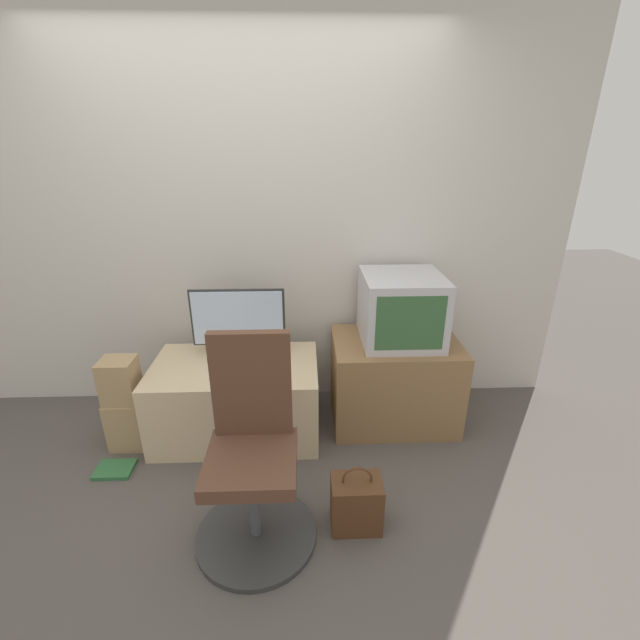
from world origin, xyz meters
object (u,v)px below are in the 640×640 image
(mouse, at_px, (269,368))
(handbag, at_px, (356,503))
(main_monitor, at_px, (238,323))
(office_chair, at_px, (253,464))
(cardboard_box_lower, at_px, (128,422))
(book, at_px, (115,469))
(crt_tv, at_px, (401,308))
(keyboard, at_px, (236,368))

(mouse, height_order, handbag, mouse)
(main_monitor, height_order, office_chair, office_chair)
(mouse, height_order, cardboard_box_lower, mouse)
(mouse, distance_m, book, 1.09)
(book, bearing_deg, crt_tv, 16.13)
(keyboard, xyz_separation_m, handbag, (0.68, -0.76, -0.37))
(cardboard_box_lower, bearing_deg, office_chair, -38.24)
(crt_tv, height_order, handbag, crt_tv)
(main_monitor, bearing_deg, handbag, -54.47)
(handbag, height_order, book, handbag)
(office_chair, bearing_deg, main_monitor, 100.55)
(mouse, relative_size, book, 0.26)
(keyboard, bearing_deg, handbag, -48.11)
(cardboard_box_lower, relative_size, book, 1.54)
(crt_tv, bearing_deg, handbag, -111.90)
(handbag, distance_m, book, 1.46)
(main_monitor, relative_size, handbag, 1.64)
(mouse, bearing_deg, crt_tv, 14.50)
(mouse, relative_size, cardboard_box_lower, 0.17)
(mouse, distance_m, handbag, 0.95)
(book, bearing_deg, cardboard_box_lower, 87.20)
(mouse, bearing_deg, main_monitor, 133.63)
(crt_tv, relative_size, office_chair, 0.51)
(main_monitor, relative_size, cardboard_box_lower, 1.82)
(mouse, height_order, office_chair, office_chair)
(keyboard, bearing_deg, main_monitor, 88.11)
(crt_tv, distance_m, cardboard_box_lower, 1.89)
(book, bearing_deg, main_monitor, 35.30)
(main_monitor, height_order, cardboard_box_lower, main_monitor)
(mouse, distance_m, crt_tv, 0.93)
(keyboard, distance_m, mouse, 0.21)
(mouse, relative_size, office_chair, 0.05)
(mouse, bearing_deg, cardboard_box_lower, -177.53)
(main_monitor, bearing_deg, book, -144.70)
(office_chair, height_order, book, office_chair)
(keyboard, distance_m, office_chair, 0.79)
(mouse, relative_size, handbag, 0.15)
(mouse, bearing_deg, office_chair, -92.20)
(main_monitor, distance_m, cardboard_box_lower, 0.94)
(mouse, distance_m, office_chair, 0.74)
(office_chair, distance_m, handbag, 0.56)
(office_chair, relative_size, cardboard_box_lower, 3.11)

